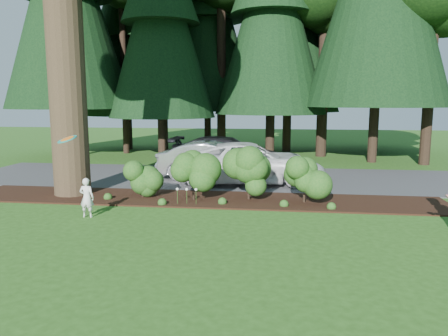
{
  "coord_description": "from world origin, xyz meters",
  "views": [
    {
      "loc": [
        2.6,
        -10.82,
        3.3
      ],
      "look_at": [
        0.95,
        1.92,
        1.3
      ],
      "focal_mm": 35.0,
      "sensor_mm": 36.0,
      "label": 1
    }
  ],
  "objects_px": {
    "car_silver_wagon": "(215,161)",
    "car_white_suv": "(250,163)",
    "car_dark_suv": "(227,153)",
    "frisbee": "(67,139)",
    "child": "(87,198)"
  },
  "relations": [
    {
      "from": "child",
      "to": "frisbee",
      "type": "height_order",
      "value": "frisbee"
    },
    {
      "from": "car_white_suv",
      "to": "frisbee",
      "type": "distance_m",
      "value": 7.37
    },
    {
      "from": "car_white_suv",
      "to": "frisbee",
      "type": "bearing_deg",
      "value": 130.35
    },
    {
      "from": "car_dark_suv",
      "to": "child",
      "type": "height_order",
      "value": "car_dark_suv"
    },
    {
      "from": "car_silver_wagon",
      "to": "car_white_suv",
      "type": "relative_size",
      "value": 0.81
    },
    {
      "from": "car_white_suv",
      "to": "child",
      "type": "xyz_separation_m",
      "value": [
        -4.25,
        -5.69,
        -0.27
      ]
    },
    {
      "from": "car_silver_wagon",
      "to": "child",
      "type": "xyz_separation_m",
      "value": [
        -2.72,
        -6.32,
        -0.23
      ]
    },
    {
      "from": "car_white_suv",
      "to": "car_dark_suv",
      "type": "xyz_separation_m",
      "value": [
        -1.38,
        3.45,
        -0.03
      ]
    },
    {
      "from": "child",
      "to": "frisbee",
      "type": "xyz_separation_m",
      "value": [
        -0.69,
        0.39,
        1.62
      ]
    },
    {
      "from": "car_white_suv",
      "to": "car_dark_suv",
      "type": "relative_size",
      "value": 1.09
    },
    {
      "from": "frisbee",
      "to": "car_silver_wagon",
      "type": "bearing_deg",
      "value": 60.19
    },
    {
      "from": "car_silver_wagon",
      "to": "child",
      "type": "height_order",
      "value": "car_silver_wagon"
    },
    {
      "from": "car_silver_wagon",
      "to": "car_dark_suv",
      "type": "bearing_deg",
      "value": -0.15
    },
    {
      "from": "car_white_suv",
      "to": "child",
      "type": "relative_size",
      "value": 5.09
    },
    {
      "from": "car_dark_suv",
      "to": "car_silver_wagon",
      "type": "bearing_deg",
      "value": 178.42
    }
  ]
}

